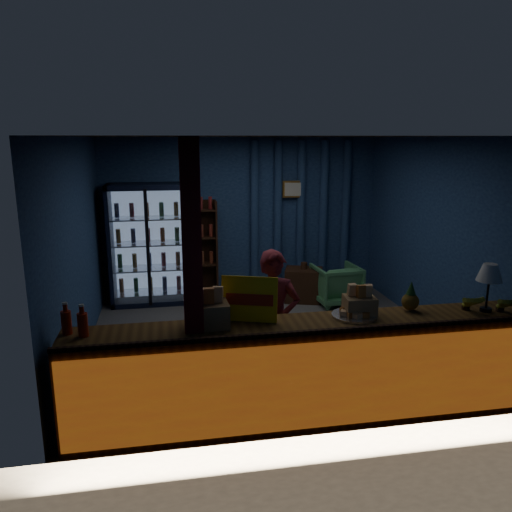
{
  "coord_description": "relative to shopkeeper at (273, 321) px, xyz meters",
  "views": [
    {
      "loc": [
        -1.24,
        -6.0,
        2.58
      ],
      "look_at": [
        -0.2,
        -0.2,
        1.18
      ],
      "focal_mm": 35.0,
      "sensor_mm": 36.0,
      "label": 1
    }
  ],
  "objects": [
    {
      "name": "bottle_shelf",
      "position": [
        -0.49,
        3.34,
        0.05
      ],
      "size": [
        0.5,
        0.28,
        1.6
      ],
      "color": "#372011",
      "rests_on": "ground"
    },
    {
      "name": "yellow_sign",
      "position": [
        -0.33,
        -0.46,
        0.41
      ],
      "size": [
        0.52,
        0.26,
        0.41
      ],
      "color": "yellow",
      "rests_on": "counter"
    },
    {
      "name": "table_lamp",
      "position": [
        1.97,
        -0.62,
        0.57
      ],
      "size": [
        0.24,
        0.24,
        0.47
      ],
      "color": "black",
      "rests_on": "counter"
    },
    {
      "name": "snack_box_centre",
      "position": [
        0.72,
        -0.51,
        0.31
      ],
      "size": [
        0.3,
        0.25,
        0.3
      ],
      "color": "#A87E51",
      "rests_on": "counter"
    },
    {
      "name": "curtain_folds",
      "position": [
        1.21,
        3.42,
        0.55
      ],
      "size": [
        1.74,
        0.14,
        2.5
      ],
      "color": "navy",
      "rests_on": "room_walls"
    },
    {
      "name": "counter",
      "position": [
        0.21,
        -0.62,
        -0.27
      ],
      "size": [
        4.4,
        0.57,
        0.99
      ],
      "color": "brown",
      "rests_on": "ground"
    },
    {
      "name": "green_chair",
      "position": [
        1.57,
        2.55,
        -0.43
      ],
      "size": [
        0.73,
        0.75,
        0.63
      ],
      "primitive_type": "imported",
      "rotation": [
        0.0,
        0.0,
        3.23
      ],
      "color": "#4F9E60",
      "rests_on": "ground"
    },
    {
      "name": "banana_bunches",
      "position": [
        2.1,
        -0.62,
        0.3
      ],
      "size": [
        0.86,
        0.32,
        0.19
      ],
      "color": "yellow",
      "rests_on": "counter"
    },
    {
      "name": "snack_box_left",
      "position": [
        -0.7,
        -0.54,
        0.33
      ],
      "size": [
        0.35,
        0.29,
        0.36
      ],
      "color": "#A87E51",
      "rests_on": "counter"
    },
    {
      "name": "pastry_tray",
      "position": [
        0.66,
        -0.54,
        0.23
      ],
      "size": [
        0.43,
        0.43,
        0.07
      ],
      "color": "silver",
      "rests_on": "counter"
    },
    {
      "name": "shopkeeper",
      "position": [
        0.0,
        0.0,
        0.0
      ],
      "size": [
        0.61,
        0.47,
        1.49
      ],
      "primitive_type": "imported",
      "rotation": [
        0.0,
        0.0,
        -0.23
      ],
      "color": "maroon",
      "rests_on": "ground"
    },
    {
      "name": "soda_bottles",
      "position": [
        -1.84,
        -0.54,
        0.32
      ],
      "size": [
        0.23,
        0.17,
        0.28
      ],
      "color": "#B2240B",
      "rests_on": "counter"
    },
    {
      "name": "room_walls",
      "position": [
        0.21,
        1.28,
        0.82
      ],
      "size": [
        4.6,
        4.6,
        4.6
      ],
      "color": "navy",
      "rests_on": "ground"
    },
    {
      "name": "ground",
      "position": [
        0.21,
        1.28,
        -0.75
      ],
      "size": [
        4.6,
        4.6,
        0.0
      ],
      "primitive_type": "plane",
      "color": "#515154",
      "rests_on": "ground"
    },
    {
      "name": "side_table",
      "position": [
        1.1,
        2.76,
        -0.48
      ],
      "size": [
        0.69,
        0.59,
        0.64
      ],
      "color": "#372011",
      "rests_on": "ground"
    },
    {
      "name": "framed_picture",
      "position": [
        1.06,
        3.38,
        1.0
      ],
      "size": [
        0.36,
        0.04,
        0.28
      ],
      "color": "gold",
      "rests_on": "room_walls"
    },
    {
      "name": "beverage_cooler",
      "position": [
        -1.34,
        3.2,
        0.19
      ],
      "size": [
        1.2,
        0.62,
        1.9
      ],
      "color": "black",
      "rests_on": "ground"
    },
    {
      "name": "pineapple",
      "position": [
        1.25,
        -0.47,
        0.32
      ],
      "size": [
        0.17,
        0.17,
        0.29
      ],
      "color": "brown",
      "rests_on": "counter"
    },
    {
      "name": "support_post",
      "position": [
        -0.84,
        -0.62,
        0.55
      ],
      "size": [
        0.16,
        0.16,
        2.6
      ],
      "primitive_type": "cube",
      "color": "maroon",
      "rests_on": "ground"
    }
  ]
}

